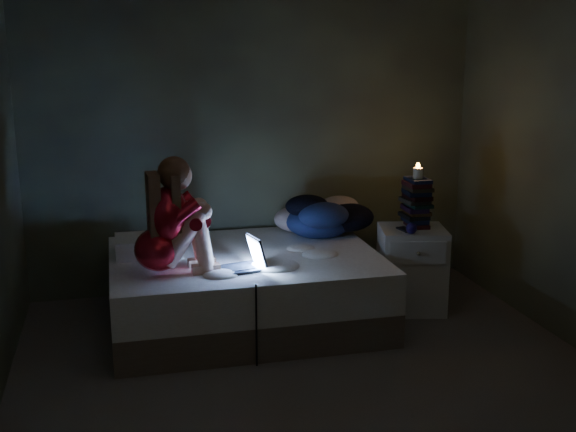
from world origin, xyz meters
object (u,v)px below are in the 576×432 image
object	(u,v)px
bed	(245,289)
woman	(157,216)
laptop	(237,254)
candle	(418,176)
nightstand	(411,269)
phone	(407,230)

from	to	relation	value
bed	woman	size ratio (longest dim) A/B	2.44
laptop	bed	bearing A→B (deg)	59.52
laptop	candle	distance (m)	1.52
woman	nightstand	bearing A→B (deg)	4.43
woman	candle	distance (m)	1.95
nightstand	candle	distance (m)	0.70
woman	nightstand	size ratio (longest dim) A/B	1.21
bed	woman	distance (m)	0.94
candle	phone	bearing A→B (deg)	-136.05
woman	nightstand	distance (m)	1.98
nightstand	bed	bearing A→B (deg)	-168.59
candle	phone	distance (m)	0.41
nightstand	candle	world-z (taller)	candle
woman	phone	size ratio (longest dim) A/B	5.47
bed	woman	bearing A→B (deg)	-154.54
laptop	nightstand	size ratio (longest dim) A/B	0.51
woman	bed	bearing A→B (deg)	21.99
bed	phone	xyz separation A→B (m)	(1.19, -0.09, 0.38)
bed	laptop	bearing A→B (deg)	-107.77
candle	bed	bearing A→B (deg)	-179.02
bed	candle	bearing A→B (deg)	0.98
nightstand	candle	xyz separation A→B (m)	(0.04, 0.06, 0.70)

